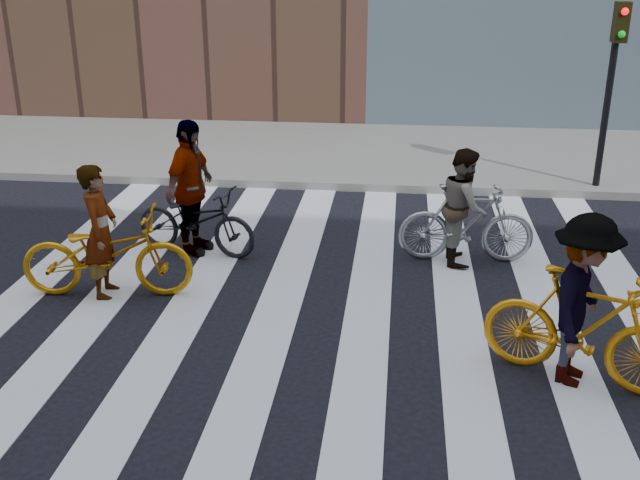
% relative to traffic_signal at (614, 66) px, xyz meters
% --- Properties ---
extents(ground, '(100.00, 100.00, 0.00)m').
position_rel_traffic_signal_xyz_m(ground, '(-4.40, -5.32, -2.28)').
color(ground, black).
rests_on(ground, ground).
extents(sidewalk_far, '(100.00, 5.00, 0.15)m').
position_rel_traffic_signal_xyz_m(sidewalk_far, '(-4.40, 2.18, -2.20)').
color(sidewalk_far, gray).
rests_on(sidewalk_far, ground).
extents(zebra_crosswalk, '(8.25, 10.00, 0.01)m').
position_rel_traffic_signal_xyz_m(zebra_crosswalk, '(-4.40, -5.32, -2.27)').
color(zebra_crosswalk, silver).
rests_on(zebra_crosswalk, ground).
extents(traffic_signal, '(0.22, 0.42, 3.33)m').
position_rel_traffic_signal_xyz_m(traffic_signal, '(0.00, 0.00, 0.00)').
color(traffic_signal, black).
rests_on(traffic_signal, ground).
extents(bike_yellow_left, '(2.21, 0.98, 1.13)m').
position_rel_traffic_signal_xyz_m(bike_yellow_left, '(-7.14, -4.98, -1.72)').
color(bike_yellow_left, orange).
rests_on(bike_yellow_left, ground).
extents(bike_silver_mid, '(1.89, 0.58, 1.13)m').
position_rel_traffic_signal_xyz_m(bike_silver_mid, '(-2.58, -3.37, -1.72)').
color(bike_silver_mid, '#999BA2').
rests_on(bike_silver_mid, ground).
extents(bike_yellow_right, '(2.07, 1.28, 1.20)m').
position_rel_traffic_signal_xyz_m(bike_yellow_right, '(-1.65, -6.44, -1.68)').
color(bike_yellow_right, orange).
rests_on(bike_yellow_right, ground).
extents(bike_dark_rear, '(1.97, 1.09, 0.98)m').
position_rel_traffic_signal_xyz_m(bike_dark_rear, '(-6.42, -3.46, -1.79)').
color(bike_dark_rear, black).
rests_on(bike_dark_rear, ground).
extents(rider_left, '(0.48, 0.67, 1.72)m').
position_rel_traffic_signal_xyz_m(rider_left, '(-7.19, -4.98, -1.42)').
color(rider_left, slate).
rests_on(rider_left, ground).
extents(rider_mid, '(0.64, 0.81, 1.63)m').
position_rel_traffic_signal_xyz_m(rider_mid, '(-2.63, -3.37, -1.47)').
color(rider_mid, slate).
rests_on(rider_mid, ground).
extents(rider_right, '(1.05, 1.32, 1.79)m').
position_rel_traffic_signal_xyz_m(rider_right, '(-1.70, -6.44, -1.38)').
color(rider_right, slate).
rests_on(rider_right, ground).
extents(rider_rear, '(0.74, 1.23, 1.95)m').
position_rel_traffic_signal_xyz_m(rider_rear, '(-6.47, -3.46, -1.30)').
color(rider_rear, slate).
rests_on(rider_rear, ground).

